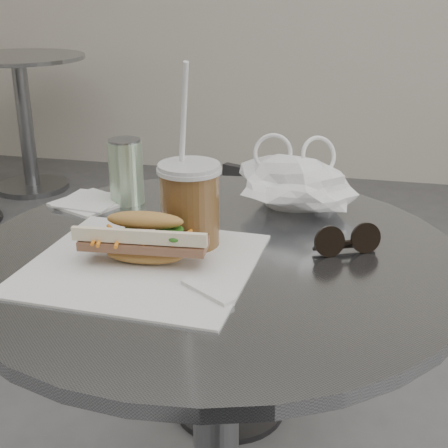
% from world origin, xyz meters
% --- Properties ---
extents(cafe_table, '(0.76, 0.76, 0.74)m').
position_xyz_m(cafe_table, '(0.00, 0.20, 0.47)').
color(cafe_table, slate).
rests_on(cafe_table, ground).
extents(bg_table, '(0.70, 0.70, 0.74)m').
position_xyz_m(bg_table, '(-1.60, 2.40, 0.47)').
color(bg_table, slate).
rests_on(bg_table, ground).
extents(chair_far, '(0.37, 0.39, 0.65)m').
position_xyz_m(chair_far, '(-0.08, 0.79, 0.29)').
color(chair_far, '#2F2F31').
rests_on(chair_far, ground).
extents(sandwich_paper, '(0.33, 0.32, 0.00)m').
position_xyz_m(sandwich_paper, '(-0.09, 0.12, 0.74)').
color(sandwich_paper, white).
rests_on(sandwich_paper, cafe_table).
extents(banh_mi, '(0.23, 0.11, 0.08)m').
position_xyz_m(banh_mi, '(-0.09, 0.13, 0.78)').
color(banh_mi, tan).
rests_on(banh_mi, sandwich_paper).
extents(iced_coffee, '(0.10, 0.10, 0.28)m').
position_xyz_m(iced_coffee, '(-0.04, 0.21, 0.81)').
color(iced_coffee, brown).
rests_on(iced_coffee, cafe_table).
extents(sunglasses, '(0.10, 0.07, 0.05)m').
position_xyz_m(sunglasses, '(0.20, 0.23, 0.76)').
color(sunglasses, black).
rests_on(sunglasses, cafe_table).
extents(plastic_bag, '(0.23, 0.21, 0.10)m').
position_xyz_m(plastic_bag, '(0.10, 0.39, 0.79)').
color(plastic_bag, white).
rests_on(plastic_bag, cafe_table).
extents(napkin_stack, '(0.15, 0.15, 0.01)m').
position_xyz_m(napkin_stack, '(-0.27, 0.35, 0.74)').
color(napkin_stack, white).
rests_on(napkin_stack, cafe_table).
extents(drink_can, '(0.06, 0.06, 0.12)m').
position_xyz_m(drink_can, '(-0.21, 0.37, 0.80)').
color(drink_can, '#5D8E52').
rests_on(drink_can, cafe_table).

